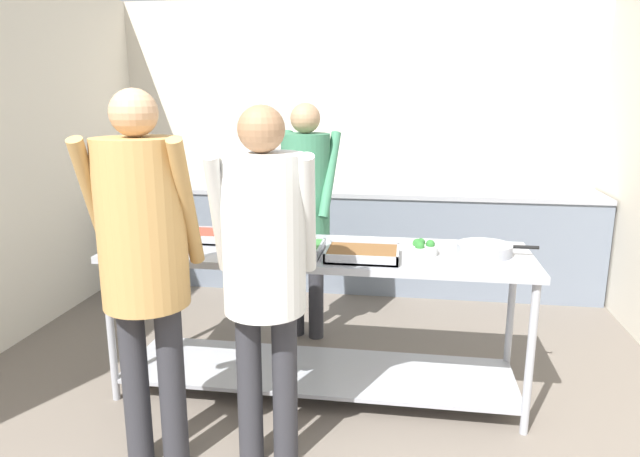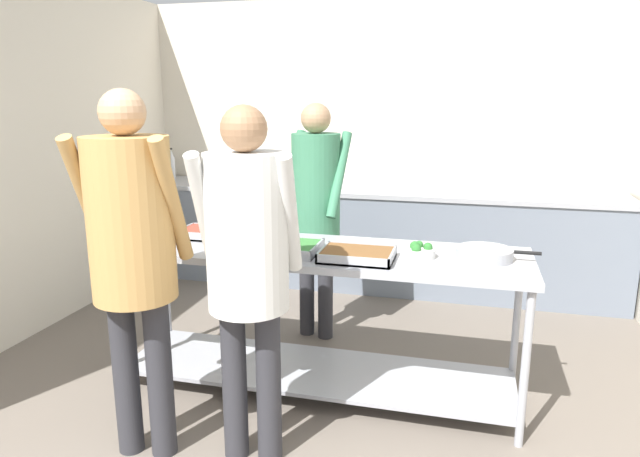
% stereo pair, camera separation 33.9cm
% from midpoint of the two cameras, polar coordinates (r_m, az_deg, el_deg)
% --- Properties ---
extents(wall_rear, '(4.62, 0.06, 2.65)m').
position_cam_midpoint_polar(wall_rear, '(5.59, 1.56, 8.67)').
color(wall_rear, beige).
rests_on(wall_rear, ground_plane).
extents(back_counter, '(4.46, 0.65, 0.93)m').
position_cam_midpoint_polar(back_counter, '(5.37, 1.01, -0.82)').
color(back_counter, slate).
rests_on(back_counter, ground_plane).
extents(serving_counter, '(2.44, 0.70, 0.90)m').
position_cam_midpoint_polar(serving_counter, '(3.41, -3.12, -6.79)').
color(serving_counter, '#9EA0A8').
rests_on(serving_counter, ground_plane).
extents(plate_stack, '(0.23, 0.23, 0.05)m').
position_cam_midpoint_polar(plate_stack, '(3.54, -20.70, -1.59)').
color(plate_stack, white).
rests_on(plate_stack, serving_counter).
extents(serving_tray_greens, '(0.47, 0.26, 0.05)m').
position_cam_midpoint_polar(serving_tray_greens, '(3.60, -13.27, -0.79)').
color(serving_tray_greens, '#9EA0A8').
rests_on(serving_tray_greens, serving_counter).
extents(serving_tray_roast, '(0.44, 0.31, 0.05)m').
position_cam_midpoint_polar(serving_tray_roast, '(3.26, -6.62, -2.03)').
color(serving_tray_roast, '#9EA0A8').
rests_on(serving_tray_roast, serving_counter).
extents(serving_tray_vegetables, '(0.40, 0.29, 0.05)m').
position_cam_midpoint_polar(serving_tray_vegetables, '(3.12, 1.17, -2.60)').
color(serving_tray_vegetables, '#9EA0A8').
rests_on(serving_tray_vegetables, serving_counter).
extents(broccoli_bowl, '(0.18, 0.18, 0.09)m').
position_cam_midpoint_polar(broccoli_bowl, '(3.22, 7.19, -2.04)').
color(broccoli_bowl, silver).
rests_on(broccoli_bowl, serving_counter).
extents(sauce_pan, '(0.45, 0.31, 0.06)m').
position_cam_midpoint_polar(sauce_pan, '(3.28, 13.34, -2.01)').
color(sauce_pan, '#9EA0A8').
rests_on(sauce_pan, serving_counter).
extents(guest_serving_left, '(0.52, 0.39, 1.81)m').
position_cam_midpoint_polar(guest_serving_left, '(2.75, -20.67, -1.58)').
color(guest_serving_left, '#2D2D33').
rests_on(guest_serving_left, ground_plane).
extents(guest_serving_right, '(0.51, 0.39, 1.73)m').
position_cam_midpoint_polar(guest_serving_right, '(2.63, -9.29, -2.51)').
color(guest_serving_right, '#2D2D33').
rests_on(guest_serving_right, ground_plane).
extents(cook_behind_counter, '(0.50, 0.41, 1.72)m').
position_cam_midpoint_polar(cook_behind_counter, '(4.07, -3.82, 3.23)').
color(cook_behind_counter, '#2D2D33').
rests_on(cook_behind_counter, ground_plane).
extents(water_bottle, '(0.06, 0.06, 0.32)m').
position_cam_midpoint_polar(water_bottle, '(5.97, -18.90, 5.84)').
color(water_bottle, silver).
rests_on(water_bottle, back_counter).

